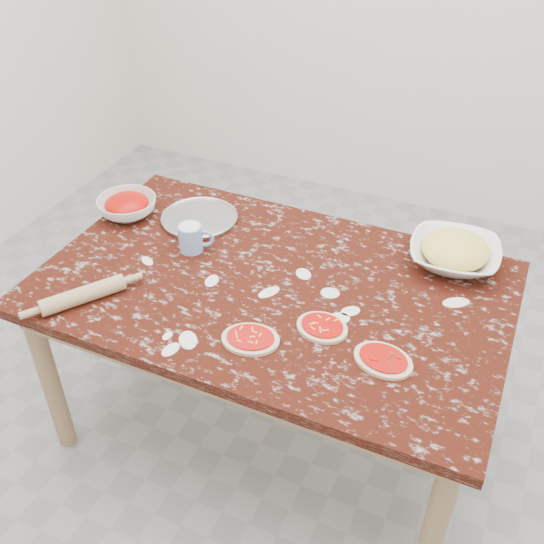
{
  "coord_description": "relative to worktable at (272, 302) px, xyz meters",
  "views": [
    {
      "loc": [
        0.7,
        -1.54,
        2.09
      ],
      "look_at": [
        0.0,
        0.0,
        0.8
      ],
      "focal_mm": 41.27,
      "sensor_mm": 36.0,
      "label": 1
    }
  ],
  "objects": [
    {
      "name": "pizza_tray",
      "position": [
        -0.43,
        0.25,
        0.09
      ],
      "size": [
        0.34,
        0.34,
        0.01
      ],
      "primitive_type": "cylinder",
      "rotation": [
        0.0,
        0.0,
        -0.15
      ],
      "color": "#B2B2B7",
      "rests_on": "worktable"
    },
    {
      "name": "flour_mug",
      "position": [
        -0.35,
        0.06,
        0.14
      ],
      "size": [
        0.13,
        0.09,
        0.1
      ],
      "color": "#7F9ED8",
      "rests_on": "worktable"
    },
    {
      "name": "worktable",
      "position": [
        0.0,
        0.0,
        0.0
      ],
      "size": [
        1.6,
        1.0,
        0.75
      ],
      "color": "black",
      "rests_on": "ground"
    },
    {
      "name": "rolling_pin",
      "position": [
        -0.53,
        -0.35,
        0.11
      ],
      "size": [
        0.21,
        0.27,
        0.06
      ],
      "primitive_type": "cylinder",
      "rotation": [
        0.0,
        1.57,
        0.97
      ],
      "color": "tan",
      "rests_on": "worktable"
    },
    {
      "name": "cheese_bowl",
      "position": [
        0.54,
        0.38,
        0.12
      ],
      "size": [
        0.35,
        0.35,
        0.08
      ],
      "primitive_type": "imported",
      "rotation": [
        0.0,
        0.0,
        0.12
      ],
      "color": "white",
      "rests_on": "worktable"
    },
    {
      "name": "pizza_left",
      "position": [
        0.06,
        -0.29,
        0.09
      ],
      "size": [
        0.21,
        0.18,
        0.02
      ],
      "color": "beige",
      "rests_on": "worktable"
    },
    {
      "name": "pizza_mid",
      "position": [
        0.24,
        -0.15,
        0.09
      ],
      "size": [
        0.18,
        0.15,
        0.02
      ],
      "color": "beige",
      "rests_on": "worktable"
    },
    {
      "name": "ground",
      "position": [
        0.0,
        0.0,
        -0.67
      ],
      "size": [
        4.0,
        4.0,
        0.0
      ],
      "primitive_type": "plane",
      "color": "gray"
    },
    {
      "name": "sauce_bowl",
      "position": [
        -0.71,
        0.17,
        0.12
      ],
      "size": [
        0.29,
        0.29,
        0.07
      ],
      "primitive_type": "imported",
      "rotation": [
        0.0,
        0.0,
        -0.3
      ],
      "color": "white",
      "rests_on": "worktable"
    },
    {
      "name": "pizza_right",
      "position": [
        0.46,
        -0.21,
        0.09
      ],
      "size": [
        0.21,
        0.17,
        0.02
      ],
      "color": "beige",
      "rests_on": "worktable"
    }
  ]
}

